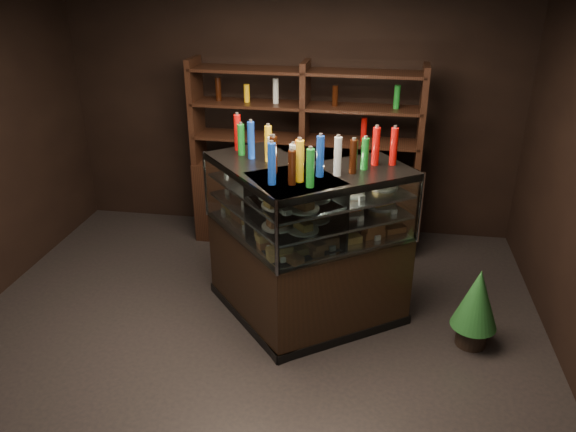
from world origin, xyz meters
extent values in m
plane|color=black|center=(0.00, 0.00, 0.00)|extent=(5.00, 5.00, 0.00)
cube|color=black|center=(0.00, 2.50, 1.50)|extent=(5.00, 0.02, 3.00)
cube|color=black|center=(0.64, 0.53, 0.41)|extent=(1.39, 1.23, 0.82)
cube|color=black|center=(0.64, 0.53, 0.04)|extent=(1.43, 1.27, 0.08)
cube|color=black|center=(0.64, 0.53, 1.37)|extent=(1.39, 1.23, 0.06)
cube|color=silver|center=(0.64, 0.53, 0.83)|extent=(1.32, 1.16, 0.02)
cube|color=silver|center=(0.64, 0.53, 1.02)|extent=(1.32, 1.16, 0.02)
cube|color=silver|center=(0.64, 0.53, 1.20)|extent=(1.32, 1.16, 0.02)
cube|color=white|center=(0.82, 0.26, 1.11)|extent=(1.04, 0.72, 0.58)
cylinder|color=silver|center=(1.33, 0.63, 1.11)|extent=(0.03, 0.03, 0.60)
cylinder|color=silver|center=(0.30, -0.09, 1.11)|extent=(0.03, 0.03, 0.60)
cube|color=black|center=(0.14, 0.59, 0.41)|extent=(1.29, 1.37, 0.82)
cube|color=black|center=(0.14, 0.59, 0.04)|extent=(1.33, 1.41, 0.08)
cube|color=black|center=(0.14, 0.59, 1.37)|extent=(1.29, 1.37, 0.06)
cube|color=silver|center=(0.14, 0.59, 0.83)|extent=(1.22, 1.29, 0.02)
cube|color=silver|center=(0.14, 0.59, 1.02)|extent=(1.22, 1.29, 0.02)
cube|color=silver|center=(0.14, 0.59, 1.20)|extent=(1.22, 1.29, 0.02)
cube|color=white|center=(-0.11, 0.39, 1.11)|extent=(0.82, 0.97, 0.58)
cylinder|color=silver|center=(0.30, -0.09, 1.11)|extent=(0.03, 0.03, 0.60)
cylinder|color=silver|center=(-0.51, 0.87, 1.11)|extent=(0.03, 0.03, 0.60)
cube|color=#B56D41|center=(0.22, 0.20, 0.87)|extent=(0.20, 0.18, 0.06)
cube|color=#B56D41|center=(0.40, 0.32, 0.87)|extent=(0.20, 0.18, 0.06)
cube|color=#B56D41|center=(0.57, 0.44, 0.87)|extent=(0.20, 0.18, 0.06)
cube|color=#B56D41|center=(0.74, 0.56, 0.87)|extent=(0.20, 0.18, 0.06)
cube|color=#B56D41|center=(0.92, 0.68, 0.87)|extent=(0.20, 0.18, 0.06)
cube|color=#B56D41|center=(1.09, 0.80, 0.87)|extent=(0.20, 0.18, 0.06)
cylinder|color=white|center=(0.25, 0.26, 1.04)|extent=(0.24, 0.24, 0.02)
cube|color=#B56D41|center=(0.25, 0.26, 1.08)|extent=(0.19, 0.17, 0.05)
cylinder|color=white|center=(0.51, 0.44, 1.04)|extent=(0.24, 0.24, 0.02)
cube|color=#B56D41|center=(0.51, 0.44, 1.08)|extent=(0.19, 0.17, 0.05)
cylinder|color=white|center=(0.77, 0.62, 1.04)|extent=(0.24, 0.24, 0.02)
cube|color=#B56D41|center=(0.77, 0.62, 1.08)|extent=(0.19, 0.17, 0.05)
cylinder|color=white|center=(1.03, 0.80, 1.04)|extent=(0.24, 0.24, 0.02)
cube|color=#B56D41|center=(1.03, 0.80, 1.08)|extent=(0.19, 0.17, 0.05)
cylinder|color=white|center=(0.25, 0.26, 1.22)|extent=(0.24, 0.24, 0.02)
cube|color=#B56D41|center=(0.25, 0.26, 1.25)|extent=(0.19, 0.17, 0.05)
cylinder|color=white|center=(0.51, 0.44, 1.22)|extent=(0.24, 0.24, 0.02)
cube|color=#B56D41|center=(0.51, 0.44, 1.25)|extent=(0.19, 0.17, 0.05)
cylinder|color=white|center=(0.77, 0.62, 1.22)|extent=(0.24, 0.24, 0.02)
cube|color=#B56D41|center=(0.77, 0.62, 1.25)|extent=(0.19, 0.17, 0.05)
cylinder|color=white|center=(1.03, 0.80, 1.22)|extent=(0.24, 0.24, 0.02)
cube|color=#B56D41|center=(1.03, 0.80, 1.25)|extent=(0.19, 0.17, 0.05)
cube|color=#B56D41|center=(-0.23, 0.98, 0.87)|extent=(0.18, 0.20, 0.06)
cube|color=#B56D41|center=(-0.09, 0.82, 0.87)|extent=(0.18, 0.20, 0.06)
cube|color=#B56D41|center=(0.04, 0.66, 0.87)|extent=(0.18, 0.20, 0.06)
cube|color=#B56D41|center=(0.18, 0.49, 0.87)|extent=(0.18, 0.20, 0.06)
cube|color=#B56D41|center=(0.32, 0.33, 0.87)|extent=(0.18, 0.20, 0.06)
cube|color=#B56D41|center=(0.45, 0.17, 0.87)|extent=(0.18, 0.20, 0.06)
cylinder|color=white|center=(-0.17, 0.96, 1.04)|extent=(0.24, 0.24, 0.02)
cube|color=#B56D41|center=(-0.17, 0.96, 1.08)|extent=(0.17, 0.18, 0.05)
cylinder|color=white|center=(0.03, 0.72, 1.04)|extent=(0.24, 0.24, 0.02)
cube|color=#B56D41|center=(0.03, 0.72, 1.08)|extent=(0.17, 0.18, 0.05)
cylinder|color=white|center=(0.24, 0.47, 1.04)|extent=(0.24, 0.24, 0.02)
cube|color=#B56D41|center=(0.24, 0.47, 1.08)|extent=(0.17, 0.18, 0.05)
cylinder|color=white|center=(0.44, 0.23, 1.04)|extent=(0.24, 0.24, 0.02)
cube|color=#B56D41|center=(0.44, 0.23, 1.08)|extent=(0.17, 0.18, 0.05)
cylinder|color=white|center=(-0.17, 0.96, 1.22)|extent=(0.24, 0.24, 0.02)
cube|color=#B56D41|center=(-0.17, 0.96, 1.25)|extent=(0.17, 0.18, 0.05)
cylinder|color=white|center=(0.03, 0.72, 1.22)|extent=(0.24, 0.24, 0.02)
cube|color=#B56D41|center=(0.03, 0.72, 1.25)|extent=(0.17, 0.18, 0.05)
cylinder|color=white|center=(0.24, 0.47, 1.22)|extent=(0.24, 0.24, 0.02)
cube|color=#B56D41|center=(0.24, 0.47, 1.25)|extent=(0.17, 0.18, 0.05)
cylinder|color=white|center=(0.44, 0.23, 1.22)|extent=(0.24, 0.24, 0.02)
cube|color=#B56D41|center=(0.44, 0.23, 1.25)|extent=(0.17, 0.18, 0.05)
cylinder|color=black|center=(0.20, 0.23, 1.54)|extent=(0.06, 0.06, 0.28)
cylinder|color=silver|center=(0.20, 0.23, 1.69)|extent=(0.03, 0.03, 0.02)
cylinder|color=#B20C0A|center=(0.31, 0.30, 1.54)|extent=(0.06, 0.06, 0.28)
cylinder|color=silver|center=(0.31, 0.30, 1.69)|extent=(0.03, 0.03, 0.02)
cylinder|color=silver|center=(0.42, 0.38, 1.54)|extent=(0.06, 0.06, 0.28)
cylinder|color=silver|center=(0.42, 0.38, 1.69)|extent=(0.03, 0.03, 0.02)
cylinder|color=yellow|center=(0.53, 0.45, 1.54)|extent=(0.06, 0.06, 0.28)
cylinder|color=silver|center=(0.53, 0.45, 1.69)|extent=(0.03, 0.03, 0.02)
cylinder|color=#0F38B2|center=(0.64, 0.53, 1.54)|extent=(0.06, 0.06, 0.28)
cylinder|color=silver|center=(0.64, 0.53, 1.69)|extent=(0.03, 0.03, 0.02)
cylinder|color=#147223|center=(0.75, 0.60, 1.54)|extent=(0.06, 0.06, 0.28)
cylinder|color=silver|center=(0.75, 0.60, 1.69)|extent=(0.03, 0.03, 0.02)
cylinder|color=#D8590A|center=(0.86, 0.68, 1.54)|extent=(0.06, 0.06, 0.28)
cylinder|color=silver|center=(0.86, 0.68, 1.69)|extent=(0.03, 0.03, 0.02)
cylinder|color=black|center=(0.96, 0.75, 1.54)|extent=(0.06, 0.06, 0.28)
cylinder|color=silver|center=(0.96, 0.75, 1.69)|extent=(0.03, 0.03, 0.02)
cylinder|color=#B20C0A|center=(1.07, 0.83, 1.54)|extent=(0.06, 0.06, 0.28)
cylinder|color=silver|center=(1.07, 0.83, 1.69)|extent=(0.03, 0.03, 0.02)
cylinder|color=black|center=(-0.20, 1.00, 1.54)|extent=(0.06, 0.06, 0.28)
cylinder|color=silver|center=(-0.20, 1.00, 1.69)|extent=(0.03, 0.03, 0.02)
cylinder|color=#B20C0A|center=(-0.12, 0.90, 1.54)|extent=(0.06, 0.06, 0.28)
cylinder|color=silver|center=(-0.12, 0.90, 1.69)|extent=(0.03, 0.03, 0.02)
cylinder|color=silver|center=(-0.03, 0.80, 1.54)|extent=(0.06, 0.06, 0.28)
cylinder|color=silver|center=(-0.03, 0.80, 1.69)|extent=(0.03, 0.03, 0.02)
cylinder|color=yellow|center=(0.05, 0.70, 1.54)|extent=(0.06, 0.06, 0.28)
cylinder|color=silver|center=(0.05, 0.70, 1.69)|extent=(0.03, 0.03, 0.02)
cylinder|color=#0F38B2|center=(0.14, 0.59, 1.54)|extent=(0.06, 0.06, 0.28)
cylinder|color=silver|center=(0.14, 0.59, 1.69)|extent=(0.03, 0.03, 0.02)
cylinder|color=#147223|center=(0.22, 0.49, 1.54)|extent=(0.06, 0.06, 0.28)
cylinder|color=silver|center=(0.22, 0.49, 1.69)|extent=(0.03, 0.03, 0.02)
cylinder|color=#D8590A|center=(0.31, 0.39, 1.54)|extent=(0.06, 0.06, 0.28)
cylinder|color=silver|center=(0.31, 0.39, 1.69)|extent=(0.03, 0.03, 0.02)
cylinder|color=black|center=(0.39, 0.29, 1.54)|extent=(0.06, 0.06, 0.28)
cylinder|color=silver|center=(0.39, 0.29, 1.69)|extent=(0.03, 0.03, 0.02)
cylinder|color=#B20C0A|center=(0.48, 0.19, 1.54)|extent=(0.06, 0.06, 0.28)
cylinder|color=silver|center=(0.48, 0.19, 1.69)|extent=(0.03, 0.03, 0.02)
cylinder|color=black|center=(1.83, 0.42, 0.09)|extent=(0.25, 0.25, 0.19)
cone|color=#164E1F|center=(1.83, 0.42, 0.44)|extent=(0.37, 0.37, 0.51)
cone|color=#164E1F|center=(1.83, 0.42, 0.61)|extent=(0.29, 0.29, 0.36)
cube|color=black|center=(0.21, 2.05, 0.45)|extent=(2.41, 0.49, 0.90)
cube|color=black|center=(-0.96, 2.08, 1.45)|extent=(0.07, 0.38, 1.10)
cube|color=black|center=(0.21, 2.05, 1.45)|extent=(0.07, 0.38, 1.10)
cube|color=black|center=(1.39, 2.02, 1.45)|extent=(0.07, 0.38, 1.10)
cube|color=black|center=(0.21, 2.05, 1.20)|extent=(2.37, 0.44, 0.03)
cube|color=black|center=(0.21, 2.05, 1.55)|extent=(2.37, 0.44, 0.03)
cube|color=black|center=(0.21, 2.05, 1.90)|extent=(2.37, 0.44, 0.03)
cylinder|color=black|center=(-0.70, 2.08, 1.32)|extent=(0.06, 0.06, 0.22)
cylinder|color=#B20C0A|center=(-0.40, 2.07, 1.32)|extent=(0.06, 0.06, 0.22)
cylinder|color=silver|center=(-0.09, 2.06, 1.32)|extent=(0.06, 0.06, 0.22)
cylinder|color=yellow|center=(0.21, 2.05, 1.32)|extent=(0.06, 0.06, 0.22)
cylinder|color=#0F38B2|center=(0.52, 2.04, 1.32)|extent=(0.06, 0.06, 0.22)
cylinder|color=#147223|center=(0.82, 2.03, 1.32)|extent=(0.06, 0.06, 0.22)
cylinder|color=#D8590A|center=(1.13, 2.02, 1.32)|extent=(0.06, 0.06, 0.22)
camera|label=1|loc=(0.94, -3.57, 2.90)|focal=35.00mm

